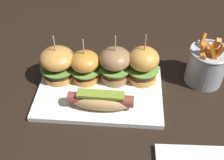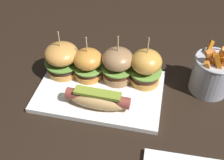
{
  "view_description": "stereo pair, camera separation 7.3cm",
  "coord_description": "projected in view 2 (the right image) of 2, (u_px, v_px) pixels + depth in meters",
  "views": [
    {
      "loc": [
        0.07,
        -0.53,
        0.55
      ],
      "look_at": [
        0.03,
        0.0,
        0.05
      ],
      "focal_mm": 45.1,
      "sensor_mm": 36.0,
      "label": 1
    },
    {
      "loc": [
        0.14,
        -0.52,
        0.55
      ],
      "look_at": [
        0.03,
        0.0,
        0.05
      ],
      "focal_mm": 45.1,
      "sensor_mm": 36.0,
      "label": 2
    }
  ],
  "objects": [
    {
      "name": "slider_far_left",
      "position": [
        62.0,
        59.0,
        0.78
      ],
      "size": [
        0.1,
        0.1,
        0.14
      ],
      "color": "#CE8E42",
      "rests_on": "platter_main"
    },
    {
      "name": "fries_bucket",
      "position": [
        212.0,
        74.0,
        0.74
      ],
      "size": [
        0.11,
        0.11,
        0.15
      ],
      "color": "#A8AAB2",
      "rests_on": "ground"
    },
    {
      "name": "platter_main",
      "position": [
        100.0,
        91.0,
        0.77
      ],
      "size": [
        0.33,
        0.22,
        0.01
      ],
      "primitive_type": "cube",
      "color": "white",
      "rests_on": "ground"
    },
    {
      "name": "slider_center_left",
      "position": [
        88.0,
        64.0,
        0.77
      ],
      "size": [
        0.08,
        0.08,
        0.13
      ],
      "color": "orange",
      "rests_on": "platter_main"
    },
    {
      "name": "slider_center_right",
      "position": [
        118.0,
        65.0,
        0.76
      ],
      "size": [
        0.09,
        0.09,
        0.14
      ],
      "color": "#977048",
      "rests_on": "platter_main"
    },
    {
      "name": "ground_plane",
      "position": [
        100.0,
        93.0,
        0.77
      ],
      "size": [
        3.0,
        3.0,
        0.0
      ],
      "primitive_type": "plane",
      "color": "black"
    },
    {
      "name": "slider_far_right",
      "position": [
        146.0,
        67.0,
        0.75
      ],
      "size": [
        0.09,
        0.09,
        0.15
      ],
      "color": "gold",
      "rests_on": "platter_main"
    },
    {
      "name": "hot_dog",
      "position": [
        98.0,
        99.0,
        0.7
      ],
      "size": [
        0.16,
        0.05,
        0.05
      ],
      "color": "tan",
      "rests_on": "platter_main"
    }
  ]
}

